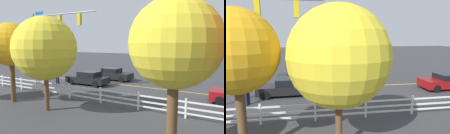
# 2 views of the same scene
# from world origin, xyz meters

# --- Properties ---
(ground_plane) EXTENTS (120.00, 120.00, 0.00)m
(ground_plane) POSITION_xyz_m (0.00, 0.00, 0.00)
(ground_plane) COLOR #38383A
(lane_center_stripe) EXTENTS (28.00, 0.16, 0.01)m
(lane_center_stripe) POSITION_xyz_m (-4.00, 0.00, 0.00)
(lane_center_stripe) COLOR gold
(lane_center_stripe) RESTS_ON ground_plane
(signal_assembly) EXTENTS (7.80, 0.37, 7.31)m
(signal_assembly) POSITION_xyz_m (3.01, 4.12, 5.16)
(signal_assembly) COLOR gray
(signal_assembly) RESTS_ON ground_plane
(car_0) EXTENTS (4.45, 2.01, 1.37)m
(car_0) POSITION_xyz_m (0.39, 1.68, 0.66)
(car_0) COLOR black
(car_0) RESTS_ON ground_plane
(car_1) EXTENTS (4.43, 2.05, 1.35)m
(car_1) POSITION_xyz_m (-13.26, 2.04, 0.66)
(car_1) COLOR maroon
(car_1) RESTS_ON ground_plane
(car_2) EXTENTS (4.41, 1.92, 1.38)m
(car_2) POSITION_xyz_m (-0.49, -1.92, 0.67)
(car_2) COLOR black
(car_2) RESTS_ON ground_plane
(pedestrian) EXTENTS (0.43, 0.48, 1.69)m
(pedestrian) POSITION_xyz_m (2.89, 3.46, 0.93)
(pedestrian) COLOR #191E3F
(pedestrian) RESTS_ON ground_plane
(white_rail_fence) EXTENTS (26.10, 0.10, 1.15)m
(white_rail_fence) POSITION_xyz_m (-3.00, 6.65, 0.60)
(white_rail_fence) COLOR white
(white_rail_fence) RESTS_ON ground_plane
(tree_1) EXTENTS (3.93, 3.93, 5.87)m
(tree_1) POSITION_xyz_m (-2.38, 9.62, 3.90)
(tree_1) COLOR brown
(tree_1) RESTS_ON ground_plane
(tree_4) EXTENTS (3.08, 3.08, 5.68)m
(tree_4) POSITION_xyz_m (1.27, 9.45, 4.11)
(tree_4) COLOR brown
(tree_4) RESTS_ON ground_plane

